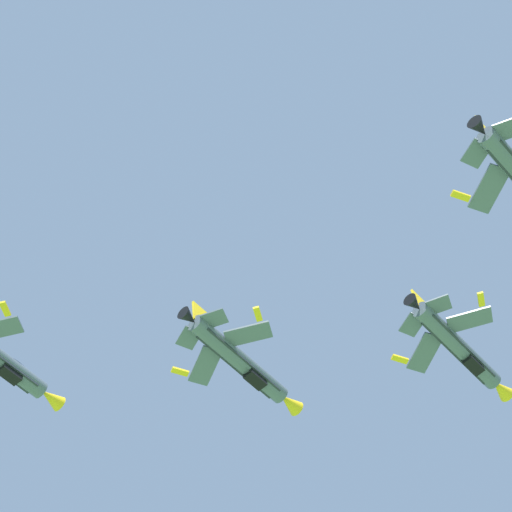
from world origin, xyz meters
name	(u,v)px	position (x,y,z in m)	size (l,w,h in m)	color
fighter_jet_lead	(459,348)	(3.65, 72.14, 85.03)	(10.86, 14.73, 4.39)	#4C5666
fighter_jet_left_wing	(241,362)	(-16.10, 67.37, 82.81)	(10.89, 14.73, 4.38)	#4C5666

